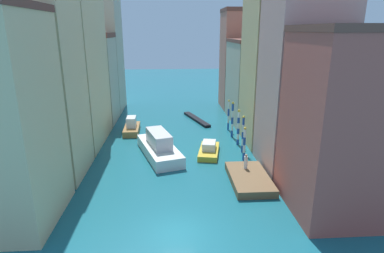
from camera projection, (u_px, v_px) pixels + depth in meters
ground_plane at (174, 130)px, 46.32m from camera, size 154.00×154.00×0.00m
building_left_1 at (40, 85)px, 29.73m from camera, size 6.94×7.36×18.06m
building_left_2 at (70, 64)px, 38.74m from camera, size 6.94×11.62×20.00m
building_left_3 at (92, 79)px, 49.10m from camera, size 6.94×7.41×13.56m
building_left_4 at (100, 48)px, 55.45m from camera, size 6.94×8.08×21.87m
building_right_0 at (340, 123)px, 24.24m from camera, size 6.94×8.29×14.28m
building_right_1 at (301, 74)px, 31.29m from camera, size 6.94×7.54×19.56m
building_right_2 at (275, 57)px, 39.01m from camera, size 6.94×8.32×21.40m
building_right_3 at (253, 81)px, 49.85m from camera, size 6.94×11.30×12.65m
building_right_4 at (241, 59)px, 58.33m from camera, size 6.94×7.28×17.61m
waterfront_dock at (249, 179)px, 30.44m from camera, size 3.59×6.70×0.71m
person_on_dock at (246, 162)px, 31.64m from camera, size 0.36×0.36×1.52m
mooring_pole_0 at (244, 143)px, 35.13m from camera, size 0.31×0.31×3.87m
mooring_pole_1 at (243, 134)px, 37.40m from camera, size 0.29×0.29×4.47m
mooring_pole_2 at (238, 127)px, 39.92m from camera, size 0.35×0.35×4.56m
mooring_pole_3 at (232, 119)px, 42.81m from camera, size 0.33×0.33×4.86m
mooring_pole_4 at (228, 115)px, 45.93m from camera, size 0.29×0.29×4.45m
vaporetto_white at (159, 147)px, 36.71m from camera, size 5.78×9.90×2.88m
gondola_black at (196, 119)px, 51.42m from camera, size 3.73×8.71×0.38m
motorboat_0 at (209, 150)px, 37.31m from camera, size 3.12×5.54×1.51m
motorboat_1 at (132, 127)px, 45.27m from camera, size 2.19×5.45×2.23m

